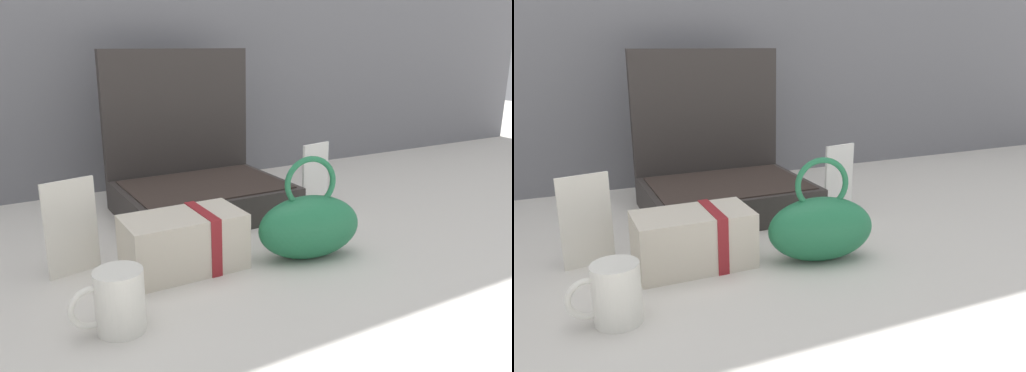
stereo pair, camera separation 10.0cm
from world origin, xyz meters
The scene contains 7 objects.
ground_plane centered at (0.00, 0.00, 0.00)m, with size 6.00×6.00×0.00m, color beige.
open_suitcase centered at (-0.01, 0.26, 0.08)m, with size 0.39×0.31×0.39m.
teal_pouch_handbag centered at (0.06, -0.12, 0.07)m, with size 0.22×0.13×0.20m.
cream_toiletry_bag centered at (-0.17, -0.04, 0.05)m, with size 0.21×0.12×0.11m.
coffee_mug centered at (-0.33, -0.19, 0.05)m, with size 0.11×0.07×0.09m.
info_card_left centered at (0.23, 0.10, 0.09)m, with size 0.08×0.01×0.17m, color white.
poster_card_right centered at (-0.35, 0.04, 0.09)m, with size 0.09×0.01×0.18m, color silver.
Camera 2 is at (-0.40, -0.90, 0.40)m, focal length 35.36 mm.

